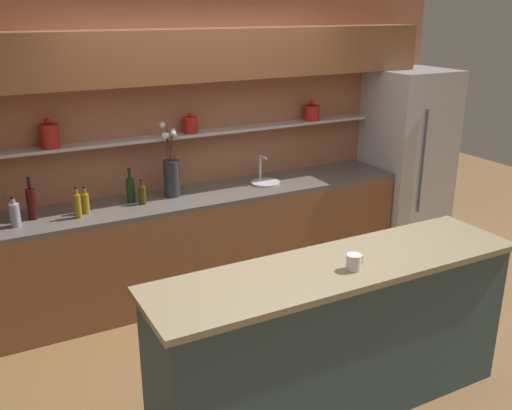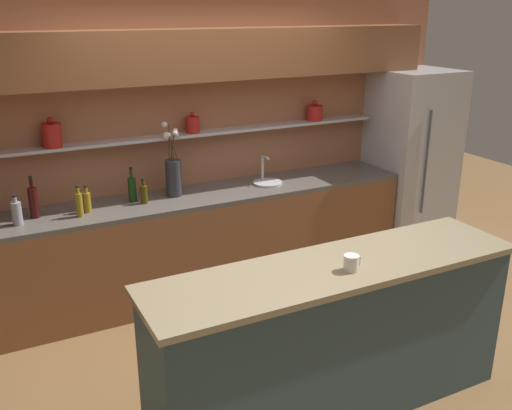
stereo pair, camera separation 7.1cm
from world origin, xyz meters
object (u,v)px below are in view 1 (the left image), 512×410
Objects in this scene: flower_vase at (171,173)px; bottle_oil_0 at (85,203)px; bottle_oil_3 at (142,194)px; bottle_wine_4 at (130,190)px; bottle_oil_5 at (78,205)px; refrigerator at (406,161)px; bottle_wine_1 at (31,203)px; coffee_mug at (354,262)px; sink_fixture at (265,181)px; bottle_spirit_2 at (15,214)px.

bottle_oil_0 is at bearing -173.33° from flower_vase.
bottle_oil_3 is 0.12m from bottle_wine_4.
bottle_oil_3 is at bearing 8.83° from bottle_oil_5.
refrigerator is 3.31m from bottle_oil_0.
bottle_oil_5 is (0.32, -0.14, -0.02)m from bottle_wine_1.
bottle_wine_4 is (-0.07, 0.09, 0.03)m from bottle_oil_3.
refrigerator is 17.29× the size of coffee_mug.
flower_vase reaches higher than bottle_oil_3.
refrigerator is 6.93× the size of sink_fixture.
bottle_wine_4 is at bearing 179.19° from flower_vase.
bottle_wine_1 is 0.34m from bottle_oil_5.
bottle_oil_5 is 2.25m from coffee_mug.
sink_fixture is 1.72m from bottle_oil_5.
bottle_spirit_2 is at bearing -177.95° from sink_fixture.
coffee_mug is (1.19, -1.91, 0.04)m from bottle_oil_5.
bottle_wine_1 is at bearing -178.45° from flower_vase.
bottle_oil_0 is 0.53m from bottle_spirit_2.
flower_vase is 2.16× the size of bottle_wine_4.
refrigerator is 3.70m from bottle_wine_1.
bottle_oil_5 is (-0.83, -0.17, -0.10)m from flower_vase.
bottle_oil_0 is (-0.75, -0.09, -0.12)m from flower_vase.
bottle_spirit_2 is 1.10× the size of bottle_oil_3.
bottle_spirit_2 reaches higher than coffee_mug.
flower_vase is at bearing 99.76° from coffee_mug.
bottle_oil_5 is at bearing -179.00° from refrigerator.
refrigerator is 2.92m from bottle_wine_4.
bottle_wine_4 is at bearing 20.15° from bottle_oil_5.
coffee_mug is at bearing -72.02° from bottle_oil_3.
coffee_mug is (0.65, -2.00, 0.06)m from bottle_oil_3.
refrigerator is at bearing 1.00° from bottle_oil_5.
bottle_oil_0 is at bearing 5.11° from bottle_spirit_2.
refrigerator reaches higher than bottle_spirit_2.
sink_fixture is 0.91× the size of bottle_wine_4.
bottle_wine_4 reaches higher than coffee_mug.
bottle_wine_4 is at bearing 129.36° from bottle_oil_3.
flower_vase is 0.85m from bottle_oil_5.
bottle_oil_3 is at bearing 107.98° from coffee_mug.
bottle_oil_0 is 1.03× the size of bottle_oil_3.
bottle_oil_3 is 1.97× the size of coffee_mug.
sink_fixture is 1.15× the size of bottle_spirit_2.
flower_vase is 2.72× the size of bottle_spirit_2.
refrigerator reaches higher than flower_vase.
bottle_oil_0 is at bearing -166.60° from bottle_wine_4.
bottle_oil_5 is at bearing -3.95° from bottle_spirit_2.
bottle_wine_1 is 1.33× the size of bottle_oil_5.
sink_fixture is at bearing 1.21° from bottle_oil_3.
bottle_spirit_2 is 0.79× the size of bottle_wine_4.
sink_fixture is 2.03m from bottle_wine_1.
bottle_spirit_2 is 0.93× the size of bottle_oil_5.
refrigerator is at bearing 0.42° from bottle_spirit_2.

